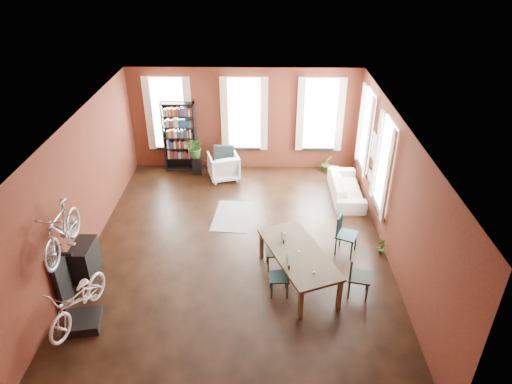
{
  "coord_description": "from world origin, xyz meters",
  "views": [
    {
      "loc": [
        0.58,
        -8.72,
        6.63
      ],
      "look_at": [
        0.42,
        0.6,
        1.28
      ],
      "focal_mm": 32.0,
      "sensor_mm": 36.0,
      "label": 1
    }
  ],
  "objects_px": {
    "bookshelf": "(180,137)",
    "bicycle_floor": "(74,283)",
    "white_armchair": "(223,165)",
    "plant_stand": "(197,165)",
    "dining_table": "(298,267)",
    "dining_chair_c": "(360,276)",
    "dining_chair_b": "(275,252)",
    "dining_chair_d": "(347,235)",
    "bike_trainer": "(84,322)",
    "console_table": "(85,260)",
    "cream_sofa": "(347,184)",
    "dining_chair_a": "(279,277)"
  },
  "relations": [
    {
      "from": "dining_table",
      "to": "dining_chair_a",
      "type": "distance_m",
      "value": 0.58
    },
    {
      "from": "dining_table",
      "to": "dining_chair_a",
      "type": "height_order",
      "value": "dining_chair_a"
    },
    {
      "from": "plant_stand",
      "to": "dining_chair_c",
      "type": "bearing_deg",
      "value": -53.31
    },
    {
      "from": "dining_table",
      "to": "cream_sofa",
      "type": "xyz_separation_m",
      "value": [
        1.61,
        3.63,
        0.03
      ]
    },
    {
      "from": "dining_chair_d",
      "to": "bike_trainer",
      "type": "bearing_deg",
      "value": 138.29
    },
    {
      "from": "dining_chair_b",
      "to": "dining_chair_d",
      "type": "xyz_separation_m",
      "value": [
        1.68,
        0.56,
        0.07
      ]
    },
    {
      "from": "bike_trainer",
      "to": "console_table",
      "type": "bearing_deg",
      "value": 105.91
    },
    {
      "from": "dining_chair_a",
      "to": "bookshelf",
      "type": "bearing_deg",
      "value": -155.91
    },
    {
      "from": "dining_chair_d",
      "to": "plant_stand",
      "type": "height_order",
      "value": "dining_chair_d"
    },
    {
      "from": "dining_chair_d",
      "to": "bicycle_floor",
      "type": "distance_m",
      "value": 5.92
    },
    {
      "from": "dining_chair_d",
      "to": "console_table",
      "type": "bearing_deg",
      "value": 123.03
    },
    {
      "from": "dining_chair_b",
      "to": "dining_chair_c",
      "type": "bearing_deg",
      "value": 58.25
    },
    {
      "from": "cream_sofa",
      "to": "bookshelf",
      "type": "bearing_deg",
      "value": 71.05
    },
    {
      "from": "dining_chair_b",
      "to": "dining_chair_a",
      "type": "bearing_deg",
      "value": 0.18
    },
    {
      "from": "white_armchair",
      "to": "plant_stand",
      "type": "bearing_deg",
      "value": -35.91
    },
    {
      "from": "cream_sofa",
      "to": "bicycle_floor",
      "type": "xyz_separation_m",
      "value": [
        -5.8,
        -5.0,
        0.64
      ]
    },
    {
      "from": "dining_chair_a",
      "to": "bookshelf",
      "type": "height_order",
      "value": "bookshelf"
    },
    {
      "from": "dining_chair_a",
      "to": "bookshelf",
      "type": "distance_m",
      "value": 6.48
    },
    {
      "from": "bookshelf",
      "to": "bicycle_floor",
      "type": "distance_m",
      "value": 6.75
    },
    {
      "from": "console_table",
      "to": "bookshelf",
      "type": "bearing_deg",
      "value": 76.17
    },
    {
      "from": "dining_table",
      "to": "bicycle_floor",
      "type": "distance_m",
      "value": 4.46
    },
    {
      "from": "console_table",
      "to": "cream_sofa",
      "type": "bearing_deg",
      "value": 29.33
    },
    {
      "from": "dining_chair_a",
      "to": "dining_chair_b",
      "type": "bearing_deg",
      "value": -178.01
    },
    {
      "from": "white_armchair",
      "to": "dining_chair_b",
      "type": "bearing_deg",
      "value": 92.89
    },
    {
      "from": "dining_chair_d",
      "to": "dining_table",
      "type": "bearing_deg",
      "value": 154.84
    },
    {
      "from": "dining_table",
      "to": "bicycle_floor",
      "type": "bearing_deg",
      "value": 176.32
    },
    {
      "from": "bookshelf",
      "to": "console_table",
      "type": "relative_size",
      "value": 2.75
    },
    {
      "from": "bookshelf",
      "to": "bike_trainer",
      "type": "distance_m",
      "value": 6.83
    },
    {
      "from": "dining_chair_b",
      "to": "white_armchair",
      "type": "relative_size",
      "value": 0.96
    },
    {
      "from": "bike_trainer",
      "to": "plant_stand",
      "type": "distance_m",
      "value": 6.55
    },
    {
      "from": "dining_chair_b",
      "to": "console_table",
      "type": "bearing_deg",
      "value": -90.32
    },
    {
      "from": "dining_chair_b",
      "to": "dining_chair_c",
      "type": "xyz_separation_m",
      "value": [
        1.72,
        -0.87,
        0.06
      ]
    },
    {
      "from": "console_table",
      "to": "bicycle_floor",
      "type": "distance_m",
      "value": 1.69
    },
    {
      "from": "dining_table",
      "to": "dining_chair_c",
      "type": "relative_size",
      "value": 2.32
    },
    {
      "from": "bike_trainer",
      "to": "bicycle_floor",
      "type": "xyz_separation_m",
      "value": [
        0.0,
        0.01,
        0.96
      ]
    },
    {
      "from": "bicycle_floor",
      "to": "bookshelf",
      "type": "bearing_deg",
      "value": 96.58
    },
    {
      "from": "dining_table",
      "to": "dining_chair_c",
      "type": "bearing_deg",
      "value": -40.35
    },
    {
      "from": "dining_chair_d",
      "to": "bookshelf",
      "type": "bearing_deg",
      "value": 70.82
    },
    {
      "from": "bike_trainer",
      "to": "console_table",
      "type": "height_order",
      "value": "console_table"
    },
    {
      "from": "dining_chair_d",
      "to": "bike_trainer",
      "type": "relative_size",
      "value": 1.59
    },
    {
      "from": "dining_table",
      "to": "white_armchair",
      "type": "distance_m",
      "value": 5.11
    },
    {
      "from": "white_armchair",
      "to": "bicycle_floor",
      "type": "xyz_separation_m",
      "value": [
        -2.23,
        -6.09,
        0.61
      ]
    },
    {
      "from": "dining_chair_c",
      "to": "console_table",
      "type": "xyz_separation_m",
      "value": [
        -5.86,
        0.55,
        -0.08
      ]
    },
    {
      "from": "white_armchair",
      "to": "dining_chair_a",
      "type": "bearing_deg",
      "value": 90.62
    },
    {
      "from": "bookshelf",
      "to": "dining_chair_c",
      "type": "bearing_deg",
      "value": -51.46
    },
    {
      "from": "cream_sofa",
      "to": "plant_stand",
      "type": "distance_m",
      "value": 4.64
    },
    {
      "from": "dining_chair_c",
      "to": "bicycle_floor",
      "type": "height_order",
      "value": "bicycle_floor"
    },
    {
      "from": "console_table",
      "to": "plant_stand",
      "type": "height_order",
      "value": "console_table"
    },
    {
      "from": "bookshelf",
      "to": "bike_trainer",
      "type": "bearing_deg",
      "value": -97.23
    },
    {
      "from": "dining_chair_d",
      "to": "bookshelf",
      "type": "distance_m",
      "value": 6.29
    }
  ]
}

